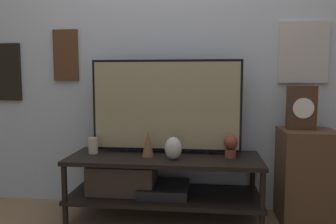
# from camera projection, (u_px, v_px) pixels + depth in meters

# --- Properties ---
(wall_back) EXTENTS (6.40, 0.08, 2.70)m
(wall_back) POSITION_uv_depth(u_px,v_px,m) (168.00, 42.00, 2.64)
(wall_back) COLOR #B2BCC6
(wall_back) RESTS_ON ground_plane
(media_console) EXTENTS (1.42, 0.52, 0.48)m
(media_console) POSITION_uv_depth(u_px,v_px,m) (150.00, 179.00, 2.46)
(media_console) COLOR black
(media_console) RESTS_ON ground_plane
(television) EXTENTS (1.14, 0.05, 0.72)m
(television) POSITION_uv_depth(u_px,v_px,m) (167.00, 106.00, 2.50)
(television) COLOR black
(television) RESTS_ON media_console
(vase_slim_bronze) EXTENTS (0.09, 0.09, 0.19)m
(vase_slim_bronze) POSITION_uv_depth(u_px,v_px,m) (148.00, 144.00, 2.41)
(vase_slim_bronze) COLOR brown
(vase_slim_bronze) RESTS_ON media_console
(vase_urn_stoneware) EXTENTS (0.12, 0.10, 0.16)m
(vase_urn_stoneware) POSITION_uv_depth(u_px,v_px,m) (173.00, 148.00, 2.32)
(vase_urn_stoneware) COLOR beige
(vase_urn_stoneware) RESTS_ON media_console
(candle_jar) EXTENTS (0.07, 0.07, 0.12)m
(candle_jar) POSITION_uv_depth(u_px,v_px,m) (93.00, 146.00, 2.51)
(candle_jar) COLOR #C1B29E
(candle_jar) RESTS_ON media_console
(decorative_bust) EXTENTS (0.10, 0.10, 0.16)m
(decorative_bust) POSITION_uv_depth(u_px,v_px,m) (231.00, 145.00, 2.37)
(decorative_bust) COLOR brown
(decorative_bust) RESTS_ON media_console
(side_table) EXTENTS (0.38, 0.37, 0.69)m
(side_table) POSITION_uv_depth(u_px,v_px,m) (306.00, 176.00, 2.40)
(side_table) COLOR #513823
(side_table) RESTS_ON ground_plane
(mantel_clock) EXTENTS (0.19, 0.11, 0.32)m
(mantel_clock) POSITION_uv_depth(u_px,v_px,m) (301.00, 108.00, 2.38)
(mantel_clock) COLOR #422819
(mantel_clock) RESTS_ON side_table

